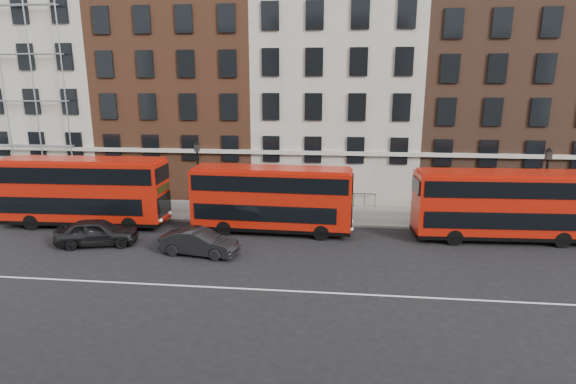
# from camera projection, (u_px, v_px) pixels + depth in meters

# --- Properties ---
(ground) EXTENTS (120.00, 120.00, 0.00)m
(ground) POSITION_uv_depth(u_px,v_px,m) (330.00, 275.00, 22.45)
(ground) COLOR black
(ground) RESTS_ON ground
(pavement) EXTENTS (80.00, 5.00, 0.15)m
(pavement) POSITION_uv_depth(u_px,v_px,m) (332.00, 214.00, 32.58)
(pavement) COLOR gray
(pavement) RESTS_ON ground
(kerb) EXTENTS (80.00, 0.30, 0.16)m
(kerb) POSITION_uv_depth(u_px,v_px,m) (332.00, 225.00, 30.16)
(kerb) COLOR gray
(kerb) RESTS_ON ground
(road_centre_line) EXTENTS (70.00, 0.12, 0.01)m
(road_centre_line) POSITION_uv_depth(u_px,v_px,m) (329.00, 293.00, 20.52)
(road_centre_line) COLOR white
(road_centre_line) RESTS_ON ground
(building_terrace) EXTENTS (64.00, 11.95, 22.00)m
(building_terrace) POSITION_uv_depth(u_px,v_px,m) (333.00, 72.00, 37.34)
(building_terrace) COLOR beige
(building_terrace) RESTS_ON ground
(bus_a) EXTENTS (10.97, 2.97, 4.58)m
(bus_a) POSITION_uv_depth(u_px,v_px,m) (83.00, 190.00, 29.67)
(bus_a) COLOR #B61709
(bus_a) RESTS_ON ground
(bus_b) EXTENTS (10.16, 2.78, 4.24)m
(bus_b) POSITION_uv_depth(u_px,v_px,m) (271.00, 198.00, 28.38)
(bus_b) COLOR #B61709
(bus_b) RESTS_ON ground
(bus_c) EXTENTS (10.25, 2.90, 4.27)m
(bus_c) POSITION_uv_depth(u_px,v_px,m) (500.00, 204.00, 26.90)
(bus_c) COLOR #B61709
(bus_c) RESTS_ON ground
(car_rear) EXTENTS (4.93, 2.90, 1.57)m
(car_rear) POSITION_uv_depth(u_px,v_px,m) (97.00, 232.00, 26.46)
(car_rear) COLOR black
(car_rear) RESTS_ON ground
(car_front) EXTENTS (4.55, 2.20, 1.44)m
(car_front) POSITION_uv_depth(u_px,v_px,m) (199.00, 242.00, 25.00)
(car_front) COLOR black
(car_front) RESTS_ON ground
(lamp_post_left) EXTENTS (0.44, 0.44, 5.33)m
(lamp_post_left) POSITION_uv_depth(u_px,v_px,m) (198.00, 175.00, 31.54)
(lamp_post_left) COLOR black
(lamp_post_left) RESTS_ON pavement
(lamp_post_right) EXTENTS (0.44, 0.44, 5.33)m
(lamp_post_right) POSITION_uv_depth(u_px,v_px,m) (545.00, 185.00, 28.34)
(lamp_post_right) COLOR black
(lamp_post_right) RESTS_ON pavement
(iron_railings) EXTENTS (6.60, 0.06, 1.00)m
(iron_railings) POSITION_uv_depth(u_px,v_px,m) (333.00, 199.00, 34.57)
(iron_railings) COLOR black
(iron_railings) RESTS_ON pavement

